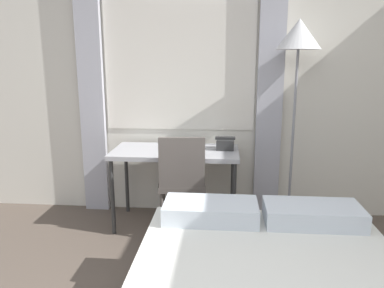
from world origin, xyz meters
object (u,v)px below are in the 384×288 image
at_px(telephone, 225,144).
at_px(book, 180,150).
at_px(desk_chair, 182,179).
at_px(desk, 176,157).
at_px(standing_lamp, 298,49).

xyz_separation_m(telephone, book, (-0.40, -0.12, -0.04)).
height_order(desk_chair, telephone, desk_chair).
distance_m(desk_chair, book, 0.28).
relative_size(desk, telephone, 6.25).
distance_m(desk_chair, telephone, 0.54).
distance_m(desk_chair, standing_lamp, 1.50).
height_order(standing_lamp, book, standing_lamp).
height_order(desk, desk_chair, desk_chair).
relative_size(desk_chair, telephone, 4.98).
relative_size(desk_chair, book, 3.04).
height_order(desk_chair, standing_lamp, standing_lamp).
bearing_deg(standing_lamp, telephone, -177.75).
relative_size(standing_lamp, book, 6.22).
bearing_deg(book, desk, 130.80).
height_order(standing_lamp, telephone, standing_lamp).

